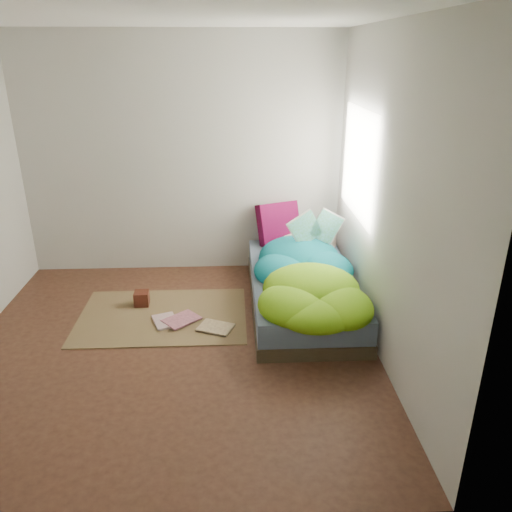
{
  "coord_description": "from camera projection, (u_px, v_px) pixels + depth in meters",
  "views": [
    {
      "loc": [
        0.55,
        -3.73,
        2.38
      ],
      "look_at": [
        0.76,
        0.75,
        0.53
      ],
      "focal_mm": 35.0,
      "sensor_mm": 36.0,
      "label": 1
    }
  ],
  "objects": [
    {
      "name": "wooden_box",
      "position": [
        142.0,
        298.0,
        5.0
      ],
      "size": [
        0.15,
        0.15,
        0.14
      ],
      "primitive_type": "cube",
      "rotation": [
        0.0,
        0.0,
        0.03
      ],
      "color": "#3A170D",
      "rests_on": "rug"
    },
    {
      "name": "pillow_floral",
      "position": [
        308.0,
        244.0,
        5.52
      ],
      "size": [
        0.64,
        0.55,
        0.12
      ],
      "primitive_type": "cube",
      "rotation": [
        0.0,
        0.0,
        -0.48
      ],
      "color": "silver",
      "rests_on": "bed"
    },
    {
      "name": "open_book",
      "position": [
        317.0,
        218.0,
        4.99
      ],
      "size": [
        0.49,
        0.21,
        0.29
      ],
      "primitive_type": null,
      "rotation": [
        0.0,
        0.0,
        0.23
      ],
      "color": "#31882C",
      "rests_on": "duvet"
    },
    {
      "name": "room_walls",
      "position": [
        160.0,
        160.0,
        3.71
      ],
      "size": [
        3.54,
        3.54,
        2.62
      ],
      "color": "#BAB9B1",
      "rests_on": "ground"
    },
    {
      "name": "duvet",
      "position": [
        306.0,
        268.0,
        4.64
      ],
      "size": [
        0.96,
        1.84,
        0.34
      ],
      "primitive_type": null,
      "color": "#075A73",
      "rests_on": "bed"
    },
    {
      "name": "floor_book_c",
      "position": [
        211.0,
        334.0,
        4.49
      ],
      "size": [
        0.37,
        0.33,
        0.02
      ],
      "primitive_type": "imported",
      "rotation": [
        0.0,
        0.0,
        1.16
      ],
      "color": "#C6BA82",
      "rests_on": "rug"
    },
    {
      "name": "bed",
      "position": [
        302.0,
        290.0,
        4.98
      ],
      "size": [
        1.0,
        2.0,
        0.34
      ],
      "color": "#3A301F",
      "rests_on": "ground"
    },
    {
      "name": "pillow_magenta",
      "position": [
        279.0,
        223.0,
        5.64
      ],
      "size": [
        0.49,
        0.31,
        0.47
      ],
      "primitive_type": "cube",
      "rotation": [
        0.0,
        0.0,
        0.38
      ],
      "color": "#4C0528",
      "rests_on": "bed"
    },
    {
      "name": "ground",
      "position": [
        172.0,
        347.0,
        4.32
      ],
      "size": [
        3.5,
        3.5,
        0.0
      ],
      "primitive_type": "cube",
      "color": "#3E2218",
      "rests_on": "ground"
    },
    {
      "name": "floor_book_a",
      "position": [
        155.0,
        323.0,
        4.66
      ],
      "size": [
        0.29,
        0.34,
        0.02
      ],
      "primitive_type": "imported",
      "rotation": [
        0.0,
        0.0,
        0.35
      ],
      "color": "beige",
      "rests_on": "rug"
    },
    {
      "name": "rug",
      "position": [
        163.0,
        316.0,
        4.82
      ],
      "size": [
        1.6,
        1.1,
        0.01
      ],
      "primitive_type": "cube",
      "color": "brown",
      "rests_on": "ground"
    },
    {
      "name": "floor_book_b",
      "position": [
        174.0,
        316.0,
        4.78
      ],
      "size": [
        0.4,
        0.39,
        0.03
      ],
      "primitive_type": "imported",
      "rotation": [
        0.0,
        0.0,
        -0.86
      ],
      "color": "#D0788D",
      "rests_on": "rug"
    }
  ]
}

